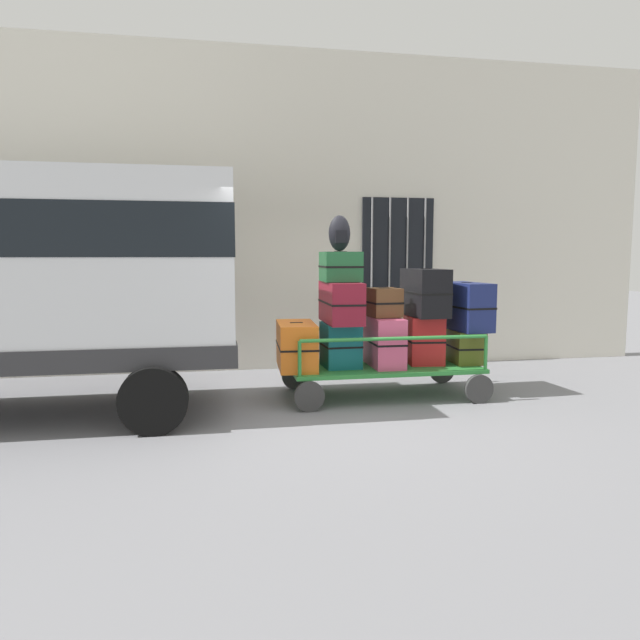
# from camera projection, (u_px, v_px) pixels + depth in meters

# --- Properties ---
(ground_plane) EXTENTS (40.00, 40.00, 0.00)m
(ground_plane) POSITION_uv_depth(u_px,v_px,m) (329.00, 408.00, 6.98)
(ground_plane) COLOR gray
(building_wall) EXTENTS (12.00, 0.38, 5.00)m
(building_wall) POSITION_uv_depth(u_px,v_px,m) (297.00, 213.00, 9.33)
(building_wall) COLOR silver
(building_wall) RESTS_ON ground
(van) EXTENTS (4.71, 2.01, 2.70)m
(van) POSITION_uv_depth(u_px,v_px,m) (18.00, 269.00, 6.41)
(van) COLOR silver
(van) RESTS_ON ground
(luggage_cart) EXTENTS (2.48, 1.24, 0.41)m
(luggage_cart) POSITION_uv_depth(u_px,v_px,m) (383.00, 370.00, 7.53)
(luggage_cart) COLOR #2D8438
(luggage_cart) RESTS_ON ground
(cart_railing) EXTENTS (2.37, 1.10, 0.44)m
(cart_railing) POSITION_uv_depth(u_px,v_px,m) (383.00, 337.00, 7.49)
(cart_railing) COLOR #2D8438
(cart_railing) RESTS_ON luggage_cart
(suitcase_left_bottom) EXTENTS (0.51, 0.96, 0.58)m
(suitcase_left_bottom) POSITION_uv_depth(u_px,v_px,m) (296.00, 345.00, 7.29)
(suitcase_left_bottom) COLOR orange
(suitcase_left_bottom) RESTS_ON luggage_cart
(suitcase_midleft_bottom) EXTENTS (0.47, 0.54, 0.57)m
(suitcase_midleft_bottom) POSITION_uv_depth(u_px,v_px,m) (341.00, 345.00, 7.37)
(suitcase_midleft_bottom) COLOR #0F5960
(suitcase_midleft_bottom) RESTS_ON luggage_cart
(suitcase_midleft_middle) EXTENTS (0.43, 0.99, 0.52)m
(suitcase_midleft_middle) POSITION_uv_depth(u_px,v_px,m) (341.00, 302.00, 7.30)
(suitcase_midleft_middle) COLOR maroon
(suitcase_midleft_middle) RESTS_ON suitcase_midleft_bottom
(suitcase_midleft_top) EXTENTS (0.48, 0.63, 0.38)m
(suitcase_midleft_top) POSITION_uv_depth(u_px,v_px,m) (340.00, 267.00, 7.29)
(suitcase_midleft_top) COLOR #194C28
(suitcase_midleft_top) RESTS_ON suitcase_midleft_middle
(suitcase_center_bottom) EXTENTS (0.39, 0.92, 0.63)m
(suitcase_center_bottom) POSITION_uv_depth(u_px,v_px,m) (383.00, 341.00, 7.50)
(suitcase_center_bottom) COLOR #CC4C72
(suitcase_center_bottom) RESTS_ON luggage_cart
(suitcase_center_middle) EXTENTS (0.41, 0.46, 0.37)m
(suitcase_center_middle) POSITION_uv_depth(u_px,v_px,m) (384.00, 302.00, 7.41)
(suitcase_center_middle) COLOR brown
(suitcase_center_middle) RESTS_ON suitcase_center_bottom
(suitcase_midright_bottom) EXTENTS (0.50, 0.58, 0.62)m
(suitcase_midright_bottom) POSITION_uv_depth(u_px,v_px,m) (424.00, 340.00, 7.62)
(suitcase_midright_bottom) COLOR #B21E1E
(suitcase_midright_bottom) RESTS_ON luggage_cart
(suitcase_midright_middle) EXTENTS (0.43, 0.83, 0.62)m
(suitcase_midright_middle) POSITION_uv_depth(u_px,v_px,m) (425.00, 293.00, 7.54)
(suitcase_midright_middle) COLOR black
(suitcase_midright_middle) RESTS_ON suitcase_midright_bottom
(suitcase_right_bottom) EXTENTS (0.42, 0.71, 0.43)m
(suitcase_right_bottom) POSITION_uv_depth(u_px,v_px,m) (464.00, 346.00, 7.73)
(suitcase_right_bottom) COLOR #4C5119
(suitcase_right_bottom) RESTS_ON luggage_cart
(suitcase_right_middle) EXTENTS (0.46, 0.90, 0.63)m
(suitcase_right_middle) POSITION_uv_depth(u_px,v_px,m) (466.00, 306.00, 7.64)
(suitcase_right_middle) COLOR navy
(suitcase_right_middle) RESTS_ON suitcase_right_bottom
(backpack) EXTENTS (0.27, 0.22, 0.44)m
(backpack) POSITION_uv_depth(u_px,v_px,m) (340.00, 233.00, 7.19)
(backpack) COLOR black
(backpack) RESTS_ON suitcase_midleft_top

